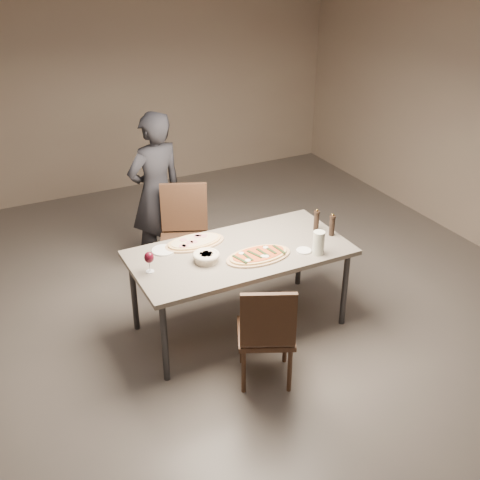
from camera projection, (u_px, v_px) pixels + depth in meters
name	position (u px, v px, depth m)	size (l,w,h in m)	color
room	(240.00, 177.00, 4.63)	(7.00, 7.00, 7.00)	#5A534D
dining_table	(240.00, 257.00, 4.96)	(1.80, 0.90, 0.75)	slate
zucchini_pizza	(258.00, 255.00, 4.83)	(0.56, 0.31, 0.05)	tan
ham_pizza	(195.00, 242.00, 5.03)	(0.52, 0.29, 0.04)	tan
bread_basket	(206.00, 256.00, 4.75)	(0.22, 0.22, 0.08)	beige
oil_dish	(304.00, 251.00, 4.92)	(0.12, 0.12, 0.01)	white
pepper_mill_left	(316.00, 220.00, 5.22)	(0.05, 0.05, 0.20)	black
pepper_mill_right	(332.00, 225.00, 5.14)	(0.05, 0.05, 0.20)	black
carafe	(319.00, 243.00, 4.85)	(0.10, 0.10, 0.20)	silver
wine_glass	(149.00, 258.00, 4.58)	(0.08, 0.08, 0.17)	silver
side_plate	(164.00, 250.00, 4.93)	(0.19, 0.19, 0.01)	white
chair_near	(267.00, 331.00, 4.39)	(0.56, 0.56, 0.88)	#3D2719
chair_far	(185.00, 230.00, 5.71)	(0.61, 0.61, 0.98)	#3D2719
diner	(156.00, 193.00, 5.84)	(0.59, 0.39, 1.62)	black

